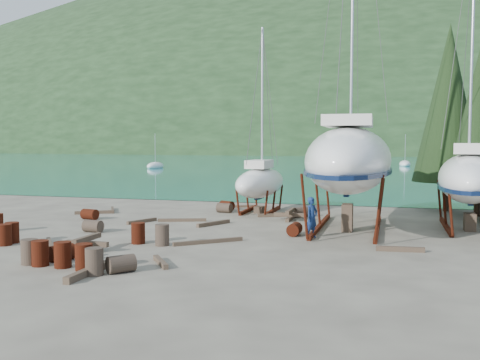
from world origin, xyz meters
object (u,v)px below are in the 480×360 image
(large_sailboat_near, at_px, (349,159))
(small_sailboat_shore, at_px, (261,182))
(worker, at_px, (312,217))
(large_sailboat_far, at_px, (470,177))

(large_sailboat_near, xyz_separation_m, small_sailboat_shore, (-5.68, 5.07, -1.60))
(small_sailboat_shore, relative_size, worker, 6.15)
(large_sailboat_near, height_order, worker, large_sailboat_near)
(large_sailboat_near, distance_m, large_sailboat_far, 5.94)
(large_sailboat_far, distance_m, worker, 8.47)
(large_sailboat_near, distance_m, small_sailboat_shore, 7.78)
(large_sailboat_near, relative_size, large_sailboat_far, 1.36)
(small_sailboat_shore, xyz_separation_m, worker, (4.29, -7.92, -0.94))
(large_sailboat_far, bearing_deg, large_sailboat_near, -158.24)
(large_sailboat_far, bearing_deg, worker, -141.60)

